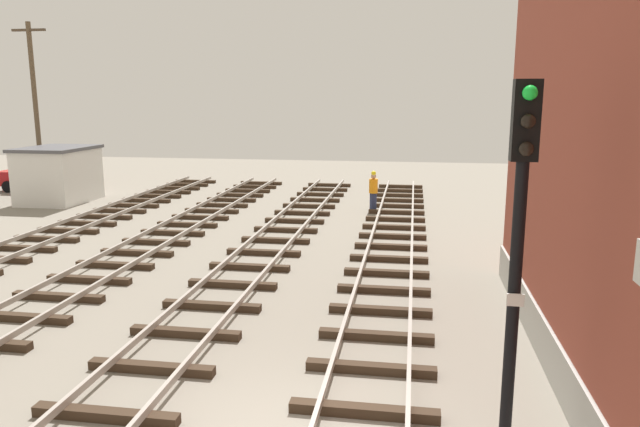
{
  "coord_description": "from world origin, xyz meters",
  "views": [
    {
      "loc": [
        1.76,
        -8.14,
        5.2
      ],
      "look_at": [
        -0.79,
        7.94,
        1.96
      ],
      "focal_mm": 33.1,
      "sensor_mm": 36.0,
      "label": 1
    }
  ],
  "objects_px": {
    "signal_mast": "(519,227)",
    "control_hut": "(58,174)",
    "parked_car_red": "(39,175)",
    "track_worker_foreground": "(373,191)",
    "utility_pole_far": "(36,108)"
  },
  "relations": [
    {
      "from": "signal_mast",
      "to": "track_worker_foreground",
      "type": "relative_size",
      "value": 2.9
    },
    {
      "from": "signal_mast",
      "to": "utility_pole_far",
      "type": "xyz_separation_m",
      "value": [
        -20.56,
        19.43,
        1.21
      ]
    },
    {
      "from": "signal_mast",
      "to": "control_hut",
      "type": "height_order",
      "value": "signal_mast"
    },
    {
      "from": "utility_pole_far",
      "to": "parked_car_red",
      "type": "bearing_deg",
      "value": 127.76
    },
    {
      "from": "parked_car_red",
      "to": "track_worker_foreground",
      "type": "relative_size",
      "value": 2.25
    },
    {
      "from": "parked_car_red",
      "to": "track_worker_foreground",
      "type": "height_order",
      "value": "track_worker_foreground"
    },
    {
      "from": "parked_car_red",
      "to": "control_hut",
      "type": "bearing_deg",
      "value": -44.22
    },
    {
      "from": "signal_mast",
      "to": "utility_pole_far",
      "type": "relative_size",
      "value": 0.61
    },
    {
      "from": "utility_pole_far",
      "to": "track_worker_foreground",
      "type": "xyz_separation_m",
      "value": [
        17.3,
        -1.0,
        -3.69
      ]
    },
    {
      "from": "utility_pole_far",
      "to": "signal_mast",
      "type": "bearing_deg",
      "value": -43.38
    },
    {
      "from": "parked_car_red",
      "to": "track_worker_foreground",
      "type": "xyz_separation_m",
      "value": [
        18.98,
        -3.17,
        0.03
      ]
    },
    {
      "from": "signal_mast",
      "to": "track_worker_foreground",
      "type": "xyz_separation_m",
      "value": [
        -3.26,
        18.43,
        -2.48
      ]
    },
    {
      "from": "utility_pole_far",
      "to": "track_worker_foreground",
      "type": "bearing_deg",
      "value": -3.31
    },
    {
      "from": "signal_mast",
      "to": "control_hut",
      "type": "bearing_deg",
      "value": 135.85
    },
    {
      "from": "signal_mast",
      "to": "track_worker_foreground",
      "type": "distance_m",
      "value": 18.87
    }
  ]
}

